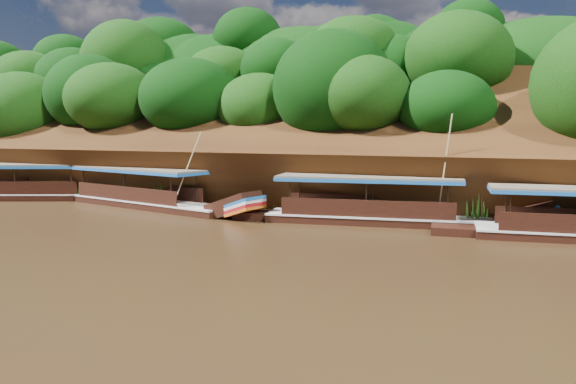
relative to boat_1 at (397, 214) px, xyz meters
name	(u,v)px	position (x,y,z in m)	size (l,w,h in m)	color
ground	(297,251)	(-2.41, -8.37, -0.59)	(160.00, 160.00, 0.00)	black
riverbank	(407,171)	(-2.42, 14.35, 1.30)	(120.00, 30.06, 19.40)	#32190B
boat_1	(397,214)	(0.00, 0.00, 0.00)	(15.29, 4.56, 6.45)	black
boat_2	(154,199)	(-15.97, -0.14, 0.00)	(16.59, 5.78, 5.51)	black
boat_3	(43,191)	(-26.41, 0.38, 0.00)	(14.29, 7.95, 3.12)	black
reeds	(305,201)	(-5.79, 1.01, 0.30)	(49.02, 2.28, 2.15)	#396F1B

